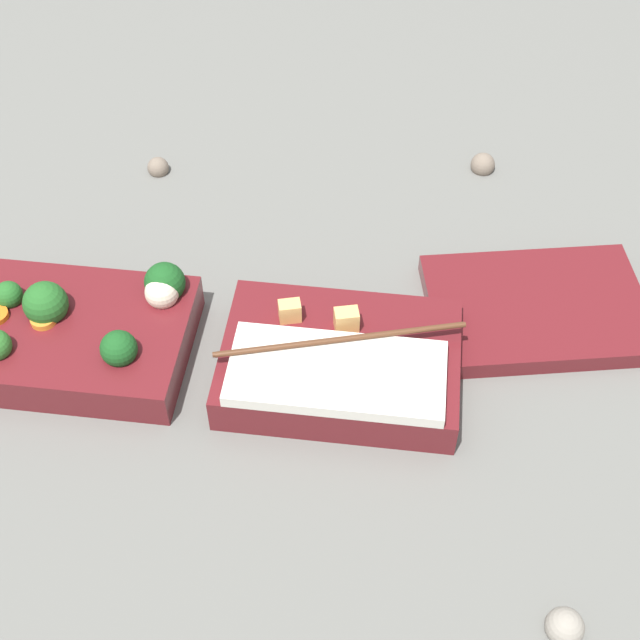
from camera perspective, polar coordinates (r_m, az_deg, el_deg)
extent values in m
plane|color=slate|center=(0.85, -7.55, -2.70)|extent=(3.00, 3.00, 0.00)
cube|color=maroon|center=(0.87, -15.46, -1.04)|extent=(0.22, 0.15, 0.04)
sphere|color=#236023|center=(0.86, -17.16, 1.02)|extent=(0.04, 0.04, 0.04)
sphere|color=#19511E|center=(0.86, -9.90, 2.39)|extent=(0.04, 0.04, 0.04)
sphere|color=#19511E|center=(0.81, -12.76, -1.79)|extent=(0.03, 0.03, 0.03)
sphere|color=#236023|center=(0.89, -19.31, 1.53)|extent=(0.03, 0.03, 0.03)
cylinder|color=orange|center=(0.86, -17.34, -0.09)|extent=(0.03, 0.03, 0.01)
sphere|color=beige|center=(0.85, -10.09, 1.75)|extent=(0.03, 0.03, 0.03)
cube|color=maroon|center=(0.82, 1.30, -2.78)|extent=(0.22, 0.15, 0.04)
cube|color=silver|center=(0.78, 1.08, -3.42)|extent=(0.19, 0.09, 0.01)
cube|color=#EAB266|center=(0.82, -1.95, 0.58)|extent=(0.02, 0.02, 0.02)
cube|color=#EAB266|center=(0.81, 1.71, 0.01)|extent=(0.03, 0.02, 0.02)
cylinder|color=#56331E|center=(0.79, 1.38, -1.45)|extent=(0.22, 0.07, 0.01)
cylinder|color=#56331E|center=(0.79, 1.29, -1.07)|extent=(0.22, 0.07, 0.01)
cube|color=maroon|center=(0.90, 13.71, 0.71)|extent=(0.24, 0.19, 0.02)
sphere|color=gray|center=(0.73, 15.38, -18.41)|extent=(0.03, 0.03, 0.03)
sphere|color=#7A6B5B|center=(1.06, -10.32, 9.58)|extent=(0.02, 0.02, 0.02)
sphere|color=#7A6B5B|center=(1.06, 10.37, 9.75)|extent=(0.03, 0.03, 0.03)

